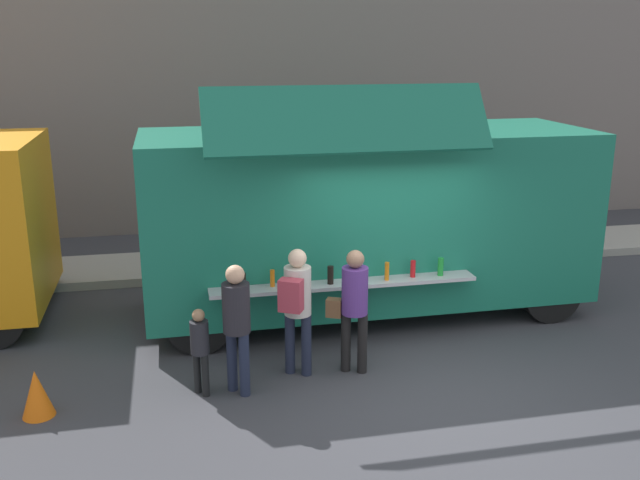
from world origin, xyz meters
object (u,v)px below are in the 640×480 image
at_px(food_truck_main, 367,215).
at_px(child_near_queue, 200,344).
at_px(trash_bin, 537,232).
at_px(traffic_cone_orange, 37,393).
at_px(customer_rear_waiting, 237,318).
at_px(customer_mid_with_backpack, 297,300).
at_px(customer_front_ordering, 354,301).

height_order(food_truck_main, child_near_queue, food_truck_main).
height_order(food_truck_main, trash_bin, food_truck_main).
distance_m(traffic_cone_orange, customer_rear_waiting, 2.35).
relative_size(traffic_cone_orange, customer_mid_with_backpack, 0.34).
relative_size(trash_bin, customer_front_ordering, 0.54).
bearing_deg(traffic_cone_orange, customer_rear_waiting, 2.58).
bearing_deg(customer_rear_waiting, traffic_cone_orange, 143.08).
height_order(food_truck_main, customer_rear_waiting, food_truck_main).
bearing_deg(customer_front_ordering, food_truck_main, 5.25).
xyz_separation_m(trash_bin, customer_mid_with_backpack, (-5.51, -4.25, 0.57)).
relative_size(customer_front_ordering, customer_mid_with_backpack, 0.98).
bearing_deg(trash_bin, customer_rear_waiting, -143.97).
distance_m(customer_mid_with_backpack, child_near_queue, 1.28).
bearing_deg(customer_rear_waiting, food_truck_main, 6.46).
relative_size(trash_bin, customer_rear_waiting, 0.54).
height_order(customer_mid_with_backpack, child_near_queue, customer_mid_with_backpack).
relative_size(customer_front_ordering, customer_rear_waiting, 1.01).
height_order(traffic_cone_orange, customer_mid_with_backpack, customer_mid_with_backpack).
xyz_separation_m(traffic_cone_orange, child_near_queue, (1.82, 0.15, 0.37)).
distance_m(customer_front_ordering, customer_rear_waiting, 1.50).
bearing_deg(customer_rear_waiting, child_near_queue, 134.58).
height_order(traffic_cone_orange, child_near_queue, child_near_queue).
distance_m(traffic_cone_orange, customer_front_ordering, 3.80).
bearing_deg(traffic_cone_orange, customer_front_ordering, 5.81).
relative_size(customer_mid_with_backpack, child_near_queue, 1.52).
distance_m(traffic_cone_orange, customer_mid_with_backpack, 3.13).
relative_size(food_truck_main, customer_front_ordering, 4.10).
distance_m(trash_bin, customer_mid_with_backpack, 6.99).
bearing_deg(customer_mid_with_backpack, trash_bin, -24.26).
xyz_separation_m(traffic_cone_orange, trash_bin, (8.53, 4.67, 0.16)).
xyz_separation_m(food_truck_main, customer_mid_with_backpack, (-1.41, -1.93, -0.53)).
bearing_deg(customer_front_ordering, customer_mid_with_backpack, 111.86).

